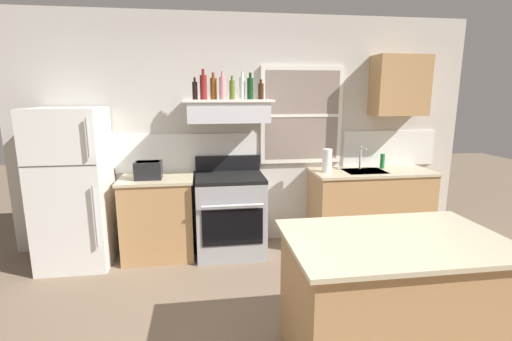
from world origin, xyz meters
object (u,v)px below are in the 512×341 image
bottle_olive_oil_square (232,90)px  bottle_dark_green_wine (250,88)px  refrigerator (73,188)px  bottle_balsamic_dark (195,90)px  bottle_rose_pink (223,88)px  paper_towel_roll (327,160)px  bottle_red_label_wine (203,87)px  kitchen_island (391,302)px  bottle_brown_stout (261,91)px  toaster (148,170)px  dish_soap_bottle (382,161)px  stove_range (230,214)px  bottle_clear_tall (242,88)px  bottle_amber_wine (213,88)px

bottle_olive_oil_square → bottle_dark_green_wine: bottle_dark_green_wine is taller
refrigerator → bottle_dark_green_wine: bearing=4.0°
bottle_balsamic_dark → bottle_rose_pink: 0.30m
bottle_rose_pink → refrigerator: bearing=-176.1°
refrigerator → bottle_dark_green_wine: (1.90, 0.13, 1.03)m
refrigerator → paper_towel_roll: refrigerator is taller
bottle_balsamic_dark → bottle_red_label_wine: 0.10m
bottle_rose_pink → kitchen_island: (0.97, -2.05, -1.41)m
bottle_balsamic_dark → bottle_rose_pink: (0.30, -0.01, 0.03)m
bottle_rose_pink → bottle_brown_stout: size_ratio=1.38×
bottle_balsamic_dark → paper_towel_roll: bearing=-2.1°
bottle_balsamic_dark → refrigerator: bearing=-174.9°
toaster → dish_soap_bottle: size_ratio=1.65×
paper_towel_roll → kitchen_island: (-0.23, -2.00, -0.59)m
bottle_red_label_wine → paper_towel_roll: (1.40, -0.03, -0.83)m
bottle_olive_oil_square → kitchen_island: 2.61m
stove_range → bottle_balsamic_dark: (-0.35, 0.09, 1.38)m
bottle_olive_oil_square → bottle_dark_green_wine: (0.20, 0.04, 0.01)m
stove_range → bottle_clear_tall: bearing=39.8°
stove_range → bottle_amber_wine: bottle_amber_wine is taller
stove_range → dish_soap_bottle: size_ratio=6.06×
bottle_rose_pink → bottle_dark_green_wine: bottle_rose_pink is taller
bottle_balsamic_dark → bottle_dark_green_wine: bearing=1.6°
bottle_brown_stout → bottle_red_label_wine: bearing=-177.2°
bottle_rose_pink → bottle_dark_green_wine: (0.30, 0.02, -0.00)m
toaster → stove_range: 1.03m
bottle_rose_pink → dish_soap_bottle: size_ratio=1.66×
bottle_balsamic_dark → bottle_brown_stout: 0.72m
toaster → bottle_brown_stout: bottle_brown_stout is taller
stove_range → dish_soap_bottle: same height
kitchen_island → bottle_amber_wine: bearing=117.0°
bottle_rose_pink → paper_towel_roll: size_ratio=1.11×
bottle_rose_pink → paper_towel_roll: (1.20, -0.05, -0.83)m
refrigerator → stove_range: refrigerator is taller
refrigerator → bottle_olive_oil_square: bearing=3.1°
bottle_balsamic_dark → bottle_olive_oil_square: (0.40, -0.02, 0.01)m
bottle_clear_tall → bottle_brown_stout: 0.21m
toaster → bottle_clear_tall: bearing=9.3°
bottle_clear_tall → bottle_balsamic_dark: bearing=-175.1°
bottle_brown_stout → kitchen_island: 2.54m
stove_range → paper_towel_roll: 1.28m
bottle_rose_pink → bottle_clear_tall: (0.22, 0.05, -0.00)m
refrigerator → bottle_amber_wine: bottle_amber_wine is taller
bottle_amber_wine → bottle_brown_stout: 0.52m
toaster → dish_soap_bottle: bearing=3.5°
bottle_dark_green_wine → bottle_brown_stout: bearing=-2.6°
stove_range → bottle_red_label_wine: bearing=164.6°
refrigerator → bottle_red_label_wine: bearing=3.9°
bottle_brown_stout → dish_soap_bottle: bearing=1.3°
bottle_clear_tall → refrigerator: bearing=-175.0°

